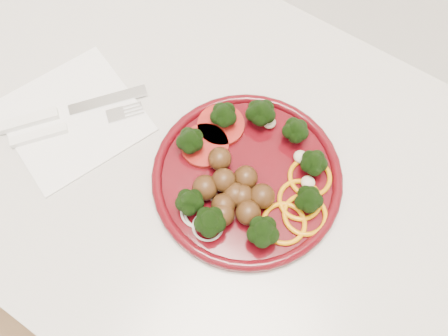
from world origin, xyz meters
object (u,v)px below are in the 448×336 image
Objects in this scene: plate at (247,175)px; fork at (55,131)px; napkin at (73,117)px; knife at (54,114)px.

plate is 0.27m from fork.
napkin is 1.11× the size of fork.
napkin is 0.03m from knife.
knife is at bearing 83.00° from fork.
napkin is at bearing -22.66° from knife.
knife reaches higher than napkin.
fork reaches higher than napkin.
plate is 1.44× the size of napkin.
knife is (-0.02, -0.01, 0.01)m from napkin.
napkin is (-0.26, -0.06, -0.02)m from plate.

